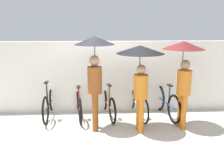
% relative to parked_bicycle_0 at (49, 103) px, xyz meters
% --- Properties ---
extents(ground_plane, '(30.00, 30.00, 0.00)m').
position_rel_parked_bicycle_0_xyz_m(ground_plane, '(1.53, -1.38, -0.37)').
color(ground_plane, beige).
extents(back_wall, '(11.24, 0.12, 1.94)m').
position_rel_parked_bicycle_0_xyz_m(back_wall, '(1.53, 0.37, 0.60)').
color(back_wall, silver).
rests_on(back_wall, ground).
extents(parked_bicycle_0, '(0.44, 1.67, 1.01)m').
position_rel_parked_bicycle_0_xyz_m(parked_bicycle_0, '(0.00, 0.00, 0.00)').
color(parked_bicycle_0, black).
rests_on(parked_bicycle_0, ground).
extents(parked_bicycle_1, '(0.45, 1.70, 1.00)m').
position_rel_parked_bicycle_0_xyz_m(parked_bicycle_1, '(0.77, 0.00, -0.02)').
color(parked_bicycle_1, black).
rests_on(parked_bicycle_1, ground).
extents(parked_bicycle_2, '(0.49, 1.65, 1.02)m').
position_rel_parked_bicycle_0_xyz_m(parked_bicycle_2, '(1.53, -0.02, -0.02)').
color(parked_bicycle_2, black).
rests_on(parked_bicycle_2, ground).
extents(parked_bicycle_3, '(0.49, 1.75, 1.04)m').
position_rel_parked_bicycle_0_xyz_m(parked_bicycle_3, '(2.30, -0.02, -0.01)').
color(parked_bicycle_3, black).
rests_on(parked_bicycle_3, ground).
extents(parked_bicycle_4, '(0.45, 1.68, 1.00)m').
position_rel_parked_bicycle_0_xyz_m(parked_bicycle_4, '(3.07, -0.09, 0.01)').
color(parked_bicycle_4, black).
rests_on(parked_bicycle_4, ground).
extents(pedestrian_leading, '(0.89, 0.89, 2.13)m').
position_rel_parked_bicycle_0_xyz_m(pedestrian_leading, '(1.22, -0.77, 1.24)').
color(pedestrian_leading, brown).
rests_on(pedestrian_leading, ground).
extents(pedestrian_center, '(1.06, 1.06, 1.95)m').
position_rel_parked_bicycle_0_xyz_m(pedestrian_center, '(2.22, -0.90, 1.19)').
color(pedestrian_center, '#C66B1E').
rests_on(pedestrian_center, ground).
extents(pedestrian_trailing, '(0.94, 0.94, 2.02)m').
position_rel_parked_bicycle_0_xyz_m(pedestrian_trailing, '(3.22, -0.78, 1.19)').
color(pedestrian_trailing, '#C66B1E').
rests_on(pedestrian_trailing, ground).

